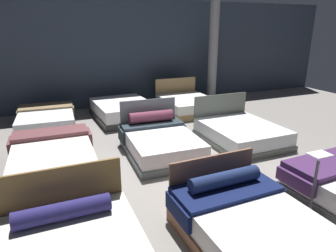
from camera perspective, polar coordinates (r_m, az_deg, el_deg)
The scene contains 11 objects.
ground_plane at distance 6.08m, azimuth -0.28°, elevation -7.19°, with size 18.00×18.00×0.02m, color gray.
showroom_back_wall at distance 10.33m, azimuth -11.39°, elevation 13.28°, with size 18.00×0.06×3.50m, color #333D4C.
bed_1 at distance 4.06m, azimuth 15.45°, elevation -17.96°, with size 1.56×2.03×0.85m.
bed_3 at distance 5.92m, azimuth -21.10°, elevation -6.21°, with size 1.58×2.18×0.61m.
bed_4 at distance 6.42m, azimuth -1.55°, elevation -3.05°, with size 1.55×1.99×1.02m.
bed_5 at distance 7.30m, azimuth 13.71°, elevation -1.26°, with size 1.63×1.94×0.97m.
bed_6 at distance 8.73m, azimuth -22.24°, elevation 1.13°, with size 1.58×2.05×0.49m.
bed_7 at distance 8.97m, azimuth -8.61°, elevation 2.95°, with size 1.70×2.11×0.51m.
bed_8 at distance 9.67m, azimuth 3.69°, elevation 4.13°, with size 1.59×1.94×0.95m.
price_sign at distance 4.59m, azimuth 25.87°, elevation -12.31°, with size 0.28×0.24×1.07m.
support_pillar at distance 11.13m, azimuth 8.62°, elevation 13.78°, with size 0.33×0.33×3.50m, color #99999E.
Camera 1 is at (-2.11, -5.06, 2.62)m, focal length 31.82 mm.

